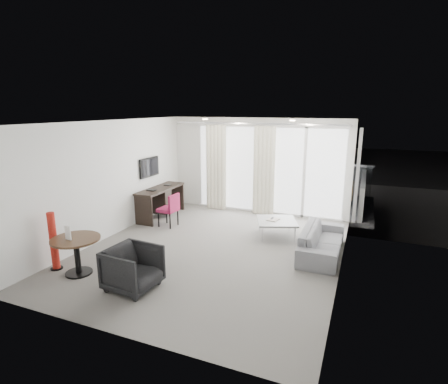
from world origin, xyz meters
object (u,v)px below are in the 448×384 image
at_px(desk_chair, 168,210).
at_px(rattan_chair_b, 340,194).
at_px(coffee_table, 277,228).
at_px(round_table, 77,256).
at_px(sofa, 322,241).
at_px(rattan_chair_a, 296,190).
at_px(tub_armchair, 133,268).
at_px(desk, 161,202).
at_px(red_lamp, 54,241).

distance_m(desk_chair, rattan_chair_b, 5.06).
bearing_deg(coffee_table, desk_chair, -173.25).
bearing_deg(round_table, rattan_chair_b, 57.64).
bearing_deg(sofa, desk_chair, 85.38).
relative_size(desk_chair, rattan_chair_a, 1.13).
xyz_separation_m(coffee_table, sofa, (1.07, -0.62, 0.08)).
bearing_deg(coffee_table, tub_armchair, -116.13).
height_order(coffee_table, sofa, sofa).
bearing_deg(desk_chair, rattan_chair_a, 58.36).
bearing_deg(coffee_table, desk, 175.05).
bearing_deg(desk, coffee_table, -4.95).
distance_m(desk_chair, round_table, 2.82).
relative_size(round_table, coffee_table, 0.97).
height_order(tub_armchair, sofa, tub_armchair).
height_order(desk_chair, round_table, desk_chair).
height_order(desk_chair, coffee_table, desk_chair).
distance_m(round_table, red_lamp, 0.55).
xyz_separation_m(desk, round_table, (0.44, -3.41, -0.06)).
height_order(desk, rattan_chair_b, desk).
relative_size(desk_chair, rattan_chair_b, 1.06).
height_order(desk, tub_armchair, desk).
bearing_deg(tub_armchair, sofa, -41.52).
bearing_deg(rattan_chair_a, red_lamp, -111.55).
height_order(desk_chair, sofa, desk_chair).
distance_m(desk, sofa, 4.40).
xyz_separation_m(desk_chair, sofa, (3.73, -0.30, -0.14)).
xyz_separation_m(round_table, red_lamp, (-0.51, -0.01, 0.20)).
height_order(desk, round_table, desk).
bearing_deg(rattan_chair_b, rattan_chair_a, -162.63).
distance_m(round_table, tub_armchair, 1.23).
bearing_deg(sofa, red_lamp, 119.98).
relative_size(desk, rattan_chair_a, 2.29).
relative_size(red_lamp, coffee_table, 1.25).
distance_m(desk, desk_chair, 0.83).
height_order(coffee_table, rattan_chair_b, rattan_chair_b).
relative_size(round_table, sofa, 0.44).
height_order(desk, desk_chair, desk_chair).
xyz_separation_m(sofa, rattan_chair_b, (0.05, 3.67, 0.12)).
height_order(red_lamp, rattan_chair_a, red_lamp).
xyz_separation_m(desk_chair, tub_armchair, (1.09, -2.88, -0.06)).
bearing_deg(rattan_chair_a, round_table, -107.71).
height_order(round_table, coffee_table, round_table).
height_order(desk, coffee_table, desk).
height_order(red_lamp, tub_armchair, red_lamp).
relative_size(desk, rattan_chair_b, 2.15).
bearing_deg(desk, sofa, -11.74).
relative_size(desk, red_lamp, 1.57).
relative_size(sofa, rattan_chair_a, 2.55).
bearing_deg(sofa, rattan_chair_b, -0.83).
bearing_deg(coffee_table, sofa, -29.80).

